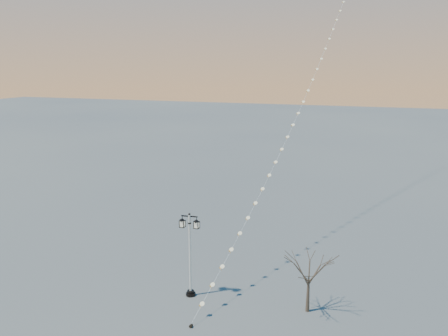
% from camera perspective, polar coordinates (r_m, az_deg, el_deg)
% --- Properties ---
extents(ground, '(300.00, 300.00, 0.00)m').
position_cam_1_polar(ground, '(30.22, -5.93, -16.82)').
color(ground, '#4F5150').
rests_on(ground, ground).
extents(street_lamp, '(1.44, 0.63, 5.69)m').
position_cam_1_polar(street_lamp, '(30.11, -4.25, -10.20)').
color(street_lamp, black).
rests_on(street_lamp, ground).
extents(bare_tree, '(2.32, 2.32, 3.84)m').
position_cam_1_polar(bare_tree, '(28.88, 10.52, -12.49)').
color(bare_tree, '#3F3226').
rests_on(bare_tree, ground).
extents(kite_train, '(6.21, 42.45, 29.44)m').
position_cam_1_polar(kite_train, '(43.34, 10.52, 12.19)').
color(kite_train, black).
rests_on(kite_train, ground).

